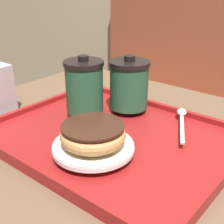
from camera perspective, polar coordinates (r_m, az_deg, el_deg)
The scene contains 8 objects.
booth_bench at distance 1.58m, azimuth 13.99°, elevation -3.24°, with size 1.19×0.44×1.00m.
cafe_table at distance 0.73m, azimuth 0.85°, elevation -17.32°, with size 0.95×0.80×0.70m.
serving_tray at distance 0.65m, azimuth 0.00°, elevation -4.57°, with size 0.48×0.38×0.02m.
coffee_cup_front at distance 0.71m, azimuth -5.08°, elevation 4.73°, with size 0.09×0.09×0.13m.
coffee_cup_rear at distance 0.74m, azimuth 3.13°, elevation 5.14°, with size 0.10×0.10×0.13m.
plate_with_chocolate_donut at distance 0.57m, azimuth -3.43°, elevation -6.27°, with size 0.15×0.15×0.01m.
donut_chocolate_glazed at distance 0.56m, azimuth -3.49°, elevation -4.03°, with size 0.12×0.12×0.04m.
spoon at distance 0.71m, azimuth 12.66°, elevation -0.89°, with size 0.09×0.15×0.01m.
Camera 1 is at (0.34, -0.43, 1.02)m, focal length 50.00 mm.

